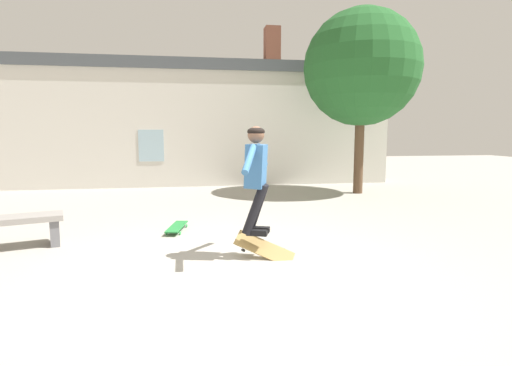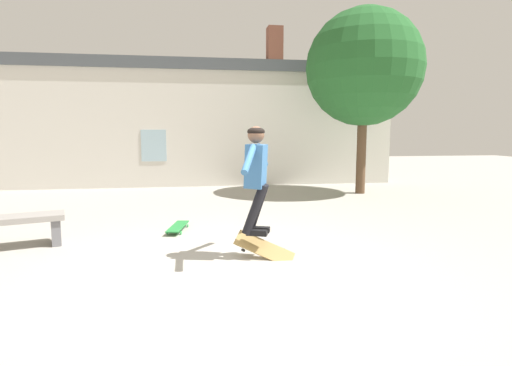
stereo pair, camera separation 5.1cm
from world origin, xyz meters
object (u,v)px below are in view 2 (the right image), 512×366
Objects in this scene: tree_right at (364,68)px; skateboard_resting at (178,226)px; skater at (256,171)px; skateboard_flipping at (264,249)px.

tree_right is 6.50m from skateboard_resting.
tree_right reaches higher than skater.
tree_right reaches higher than skateboard_resting.
tree_right is 6.41m from skater.
tree_right is 6.02× the size of skateboard_flipping.
skater is 1.00m from skateboard_flipping.
tree_right reaches higher than skateboard_flipping.
tree_right is 5.75× the size of skateboard_resting.
skateboard_flipping is at bearing -16.05° from skater.
skateboard_resting is at bearing 145.26° from skater.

